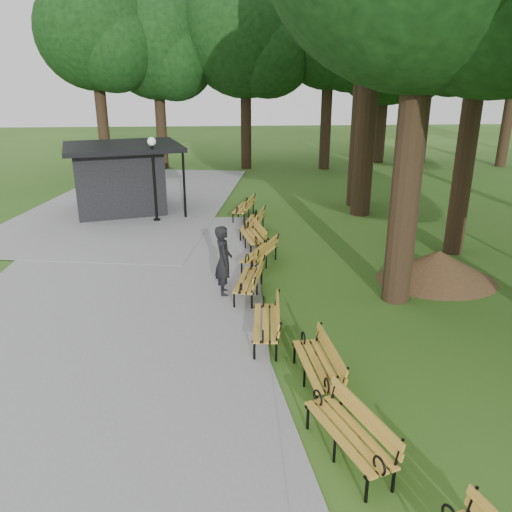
{
  "coord_description": "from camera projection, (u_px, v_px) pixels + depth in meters",
  "views": [
    {
      "loc": [
        -1.1,
        -8.94,
        5.46
      ],
      "look_at": [
        -0.19,
        3.21,
        1.1
      ],
      "focal_mm": 35.66,
      "sensor_mm": 36.0,
      "label": 1
    }
  ],
  "objects": [
    {
      "name": "ground",
      "position": [
        277.0,
        360.0,
        10.31
      ],
      "size": [
        100.0,
        100.0,
        0.0
      ],
      "primitive_type": "plane",
      "color": "#2C5618",
      "rests_on": "ground"
    },
    {
      "name": "path",
      "position": [
        107.0,
        302.0,
        12.84
      ],
      "size": [
        12.0,
        38.0,
        0.06
      ],
      "primitive_type": "cube",
      "color": "gray",
      "rests_on": "ground"
    },
    {
      "name": "person",
      "position": [
        224.0,
        261.0,
        13.08
      ],
      "size": [
        0.51,
        0.72,
        1.87
      ],
      "primitive_type": "imported",
      "rotation": [
        0.0,
        0.0,
        1.66
      ],
      "color": "black",
      "rests_on": "ground"
    },
    {
      "name": "kiosk",
      "position": [
        119.0,
        178.0,
        21.01
      ],
      "size": [
        5.36,
        4.94,
        2.82
      ],
      "primitive_type": null,
      "rotation": [
        0.0,
        0.0,
        0.26
      ],
      "color": "black",
      "rests_on": "ground"
    },
    {
      "name": "lamp_post",
      "position": [
        153.0,
        162.0,
        19.24
      ],
      "size": [
        0.32,
        0.32,
        3.26
      ],
      "color": "black",
      "rests_on": "ground"
    },
    {
      "name": "dirt_mound",
      "position": [
        438.0,
        266.0,
        14.15
      ],
      "size": [
        2.8,
        2.8,
        0.88
      ],
      "primitive_type": "cone",
      "color": "#47301C",
      "rests_on": "ground"
    },
    {
      "name": "bench_1",
      "position": [
        348.0,
        434.0,
        7.53
      ],
      "size": [
        1.22,
        2.0,
        0.88
      ],
      "primitive_type": null,
      "rotation": [
        0.0,
        0.0,
        -1.24
      ],
      "color": "#C18C2C",
      "rests_on": "ground"
    },
    {
      "name": "bench_2",
      "position": [
        316.0,
        365.0,
        9.31
      ],
      "size": [
        0.79,
        1.94,
        0.88
      ],
      "primitive_type": null,
      "rotation": [
        0.0,
        0.0,
        -1.49
      ],
      "color": "#C18C2C",
      "rests_on": "ground"
    },
    {
      "name": "bench_3",
      "position": [
        266.0,
        323.0,
        10.89
      ],
      "size": [
        0.82,
        1.95,
        0.88
      ],
      "primitive_type": null,
      "rotation": [
        0.0,
        0.0,
        -1.67
      ],
      "color": "#C18C2C",
      "rests_on": "ground"
    },
    {
      "name": "bench_4",
      "position": [
        249.0,
        280.0,
        13.15
      ],
      "size": [
        1.06,
        2.0,
        0.88
      ],
      "primitive_type": null,
      "rotation": [
        0.0,
        0.0,
        -1.8
      ],
      "color": "#C18C2C",
      "rests_on": "ground"
    },
    {
      "name": "bench_5",
      "position": [
        259.0,
        254.0,
        15.09
      ],
      "size": [
        1.42,
        1.99,
        0.88
      ],
      "primitive_type": null,
      "rotation": [
        0.0,
        0.0,
        -2.03
      ],
      "color": "#C18C2C",
      "rests_on": "ground"
    },
    {
      "name": "bench_6",
      "position": [
        252.0,
        236.0,
        16.74
      ],
      "size": [
        0.93,
        1.98,
        0.88
      ],
      "primitive_type": null,
      "rotation": [
        0.0,
        0.0,
        -1.41
      ],
      "color": "#C18C2C",
      "rests_on": "ground"
    },
    {
      "name": "bench_7",
      "position": [
        253.0,
        222.0,
        18.36
      ],
      "size": [
        1.08,
        2.0,
        0.88
      ],
      "primitive_type": null,
      "rotation": [
        0.0,
        0.0,
        -1.81
      ],
      "color": "#C18C2C",
      "rests_on": "ground"
    },
    {
      "name": "bench_8",
      "position": [
        243.0,
        208.0,
        20.28
      ],
      "size": [
        1.15,
        2.0,
        0.88
      ],
      "primitive_type": null,
      "rotation": [
        0.0,
        0.0,
        -1.86
      ],
      "color": "#C18C2C",
      "rests_on": "ground"
    },
    {
      "name": "tree_backdrop",
      "position": [
        356.0,
        24.0,
        29.58
      ],
      "size": [
        36.73,
        9.43,
        16.44
      ],
      "primitive_type": null,
      "color": "black",
      "rests_on": "ground"
    }
  ]
}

